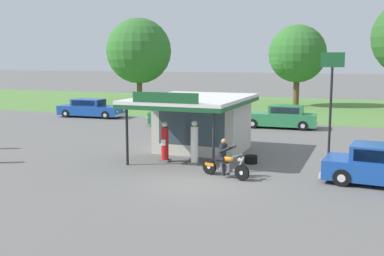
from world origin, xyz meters
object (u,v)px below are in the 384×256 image
(gas_pump_offside, at_px, (194,144))
(motorcycle_with_rider, at_px, (225,161))
(parked_car_back_row_centre_left, at_px, (281,118))
(parked_car_back_row_far_left, at_px, (90,109))
(spare_tire_stack, at_px, (251,159))
(parked_car_back_row_centre, at_px, (184,116))
(gas_pump_nearside, at_px, (165,144))
(roadside_pole_sign, at_px, (331,87))

(gas_pump_offside, distance_m, motorcycle_with_rider, 2.70)
(gas_pump_offside, xyz_separation_m, motorcycle_with_rider, (1.98, -1.82, -0.26))
(motorcycle_with_rider, height_order, parked_car_back_row_centre_left, parked_car_back_row_centre_left)
(parked_car_back_row_far_left, relative_size, spare_tire_stack, 9.39)
(parked_car_back_row_centre_left, bearing_deg, parked_car_back_row_centre, -171.59)
(gas_pump_offside, bearing_deg, parked_car_back_row_far_left, 136.67)
(gas_pump_nearside, relative_size, parked_car_back_row_centre, 0.35)
(parked_car_back_row_far_left, bearing_deg, roadside_pole_sign, -25.88)
(motorcycle_with_rider, distance_m, parked_car_back_row_centre_left, 14.55)
(motorcycle_with_rider, bearing_deg, spare_tire_stack, 82.28)
(parked_car_back_row_far_left, bearing_deg, parked_car_back_row_centre_left, -2.30)
(roadside_pole_sign, bearing_deg, parked_car_back_row_far_left, 154.12)
(gas_pump_offside, xyz_separation_m, parked_car_back_row_centre_left, (1.64, 12.72, -0.18))
(parked_car_back_row_centre_left, bearing_deg, parked_car_back_row_far_left, 177.70)
(parked_car_back_row_centre_left, distance_m, spare_tire_stack, 11.70)
(parked_car_back_row_centre_left, bearing_deg, motorcycle_with_rider, -88.65)
(motorcycle_with_rider, bearing_deg, parked_car_back_row_far_left, 136.76)
(parked_car_back_row_far_left, bearing_deg, parked_car_back_row_centre, -10.43)
(gas_pump_nearside, relative_size, roadside_pole_sign, 0.37)
(spare_tire_stack, bearing_deg, parked_car_back_row_far_left, 143.36)
(gas_pump_offside, height_order, parked_car_back_row_centre_left, gas_pump_offside)
(roadside_pole_sign, bearing_deg, parked_car_back_row_centre, 143.69)
(roadside_pole_sign, bearing_deg, motorcycle_with_rider, -122.83)
(motorcycle_with_rider, height_order, spare_tire_stack, motorcycle_with_rider)
(parked_car_back_row_centre_left, bearing_deg, gas_pump_nearside, -103.68)
(gas_pump_nearside, xyz_separation_m, spare_tire_stack, (3.83, 1.06, -0.67))
(gas_pump_offside, distance_m, parked_car_back_row_centre, 12.82)
(gas_pump_offside, relative_size, roadside_pole_sign, 0.40)
(parked_car_back_row_far_left, distance_m, parked_car_back_row_centre, 9.10)
(gas_pump_nearside, relative_size, parked_car_back_row_centre_left, 0.36)
(gas_pump_nearside, bearing_deg, spare_tire_stack, 15.53)
(gas_pump_nearside, height_order, motorcycle_with_rider, gas_pump_nearside)
(gas_pump_nearside, bearing_deg, parked_car_back_row_centre_left, 76.32)
(gas_pump_nearside, xyz_separation_m, parked_car_back_row_centre_left, (3.10, 12.72, -0.12))
(parked_car_back_row_centre, distance_m, roadside_pole_sign, 13.68)
(parked_car_back_row_centre_left, height_order, roadside_pole_sign, roadside_pole_sign)
(gas_pump_offside, relative_size, parked_car_back_row_far_left, 0.35)
(parked_car_back_row_far_left, distance_m, spare_tire_stack, 20.61)
(motorcycle_with_rider, xyz_separation_m, parked_car_back_row_far_left, (-16.14, 15.18, 0.04))
(motorcycle_with_rider, height_order, roadside_pole_sign, roadside_pole_sign)
(parked_car_back_row_centre, height_order, spare_tire_stack, parked_car_back_row_centre)
(roadside_pole_sign, relative_size, spare_tire_stack, 8.42)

